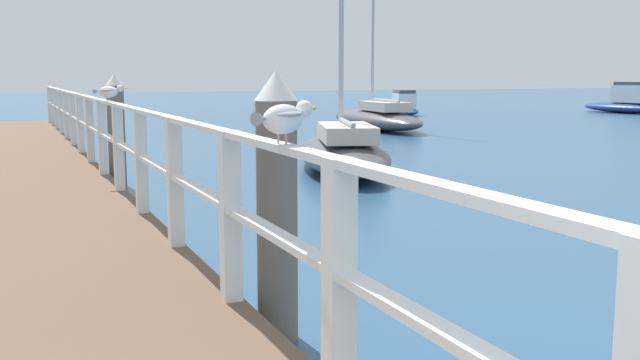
% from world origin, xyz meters
% --- Properties ---
extents(pier_deck, '(2.43, 24.49, 0.38)m').
position_xyz_m(pier_deck, '(0.00, 12.25, 0.19)').
color(pier_deck, brown).
rests_on(pier_deck, ground_plane).
extents(pier_railing, '(0.12, 23.01, 1.10)m').
position_xyz_m(pier_railing, '(1.14, 12.25, 1.06)').
color(pier_railing, silver).
rests_on(pier_railing, pier_deck).
extents(dock_piling_near, '(0.29, 0.29, 1.86)m').
position_xyz_m(dock_piling_near, '(1.52, 4.24, 0.94)').
color(dock_piling_near, '#6B6056').
rests_on(dock_piling_near, ground_plane).
extents(dock_piling_far, '(0.29, 0.29, 1.86)m').
position_xyz_m(dock_piling_far, '(1.52, 11.89, 0.94)').
color(dock_piling_far, '#6B6056').
rests_on(dock_piling_far, ground_plane).
extents(seagull_foreground, '(0.43, 0.28, 0.21)m').
position_xyz_m(seagull_foreground, '(1.14, 3.11, 1.61)').
color(seagull_foreground, white).
rests_on(seagull_foreground, pier_railing).
extents(seagull_background, '(0.41, 0.32, 0.21)m').
position_xyz_m(seagull_background, '(1.14, 9.71, 1.61)').
color(seagull_background, white).
rests_on(seagull_background, pier_railing).
extents(boat_1, '(2.09, 5.17, 1.51)m').
position_xyz_m(boat_1, '(27.73, 25.93, 0.50)').
color(boat_1, navy).
rests_on(boat_1, ground_plane).
extents(boat_2, '(2.35, 6.46, 7.90)m').
position_xyz_m(boat_2, '(11.46, 21.51, 0.40)').
color(boat_2, '#4C4C51').
rests_on(boat_2, ground_plane).
extents(boat_4, '(2.48, 4.35, 1.16)m').
position_xyz_m(boat_4, '(16.79, 28.94, 0.38)').
color(boat_4, navy).
rests_on(boat_4, ground_plane).
extents(boat_5, '(3.28, 5.62, 6.91)m').
position_xyz_m(boat_5, '(5.80, 12.25, 0.39)').
color(boat_5, '#4C4C51').
rests_on(boat_5, ground_plane).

